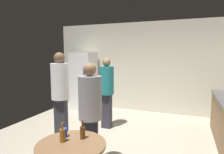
{
  "coord_description": "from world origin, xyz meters",
  "views": [
    {
      "loc": [
        1.4,
        -3.21,
        1.75
      ],
      "look_at": [
        -0.14,
        0.75,
        1.25
      ],
      "focal_mm": 31.23,
      "sensor_mm": 36.0,
      "label": 1
    }
  ],
  "objects_px": {
    "beer_bottle_amber": "(62,135)",
    "person_in_teal_shirt": "(107,88)",
    "foreground_table": "(71,152)",
    "plastic_cup_blue": "(64,133)",
    "person_in_gray_shirt": "(90,109)",
    "person_in_white_shirt": "(60,90)",
    "beer_bottle_brown": "(83,132)",
    "refrigerator": "(84,81)"
  },
  "relations": [
    {
      "from": "beer_bottle_amber",
      "to": "person_in_teal_shirt",
      "type": "bearing_deg",
      "value": 100.24
    },
    {
      "from": "foreground_table",
      "to": "plastic_cup_blue",
      "type": "bearing_deg",
      "value": 145.34
    },
    {
      "from": "foreground_table",
      "to": "person_in_gray_shirt",
      "type": "height_order",
      "value": "person_in_gray_shirt"
    },
    {
      "from": "plastic_cup_blue",
      "to": "person_in_white_shirt",
      "type": "xyz_separation_m",
      "value": [
        -0.9,
        1.17,
        0.26
      ]
    },
    {
      "from": "person_in_teal_shirt",
      "to": "person_in_white_shirt",
      "type": "xyz_separation_m",
      "value": [
        -0.54,
        -1.05,
        0.08
      ]
    },
    {
      "from": "foreground_table",
      "to": "beer_bottle_amber",
      "type": "xyz_separation_m",
      "value": [
        -0.12,
        0.0,
        0.19
      ]
    },
    {
      "from": "plastic_cup_blue",
      "to": "person_in_gray_shirt",
      "type": "relative_size",
      "value": 0.07
    },
    {
      "from": "plastic_cup_blue",
      "to": "person_in_gray_shirt",
      "type": "distance_m",
      "value": 0.57
    },
    {
      "from": "person_in_gray_shirt",
      "to": "person_in_white_shirt",
      "type": "height_order",
      "value": "person_in_white_shirt"
    },
    {
      "from": "beer_bottle_amber",
      "to": "person_in_white_shirt",
      "type": "bearing_deg",
      "value": 126.52
    },
    {
      "from": "beer_bottle_brown",
      "to": "plastic_cup_blue",
      "type": "xyz_separation_m",
      "value": [
        -0.24,
        -0.04,
        -0.03
      ]
    },
    {
      "from": "person_in_gray_shirt",
      "to": "person_in_teal_shirt",
      "type": "height_order",
      "value": "person_in_teal_shirt"
    },
    {
      "from": "beer_bottle_brown",
      "to": "person_in_gray_shirt",
      "type": "height_order",
      "value": "person_in_gray_shirt"
    },
    {
      "from": "plastic_cup_blue",
      "to": "person_in_teal_shirt",
      "type": "bearing_deg",
      "value": 99.27
    },
    {
      "from": "plastic_cup_blue",
      "to": "person_in_teal_shirt",
      "type": "distance_m",
      "value": 2.26
    },
    {
      "from": "foreground_table",
      "to": "person_in_gray_shirt",
      "type": "bearing_deg",
      "value": 98.47
    },
    {
      "from": "plastic_cup_blue",
      "to": "person_in_white_shirt",
      "type": "distance_m",
      "value": 1.5
    },
    {
      "from": "beer_bottle_amber",
      "to": "person_in_white_shirt",
      "type": "relative_size",
      "value": 0.13
    },
    {
      "from": "refrigerator",
      "to": "beer_bottle_brown",
      "type": "height_order",
      "value": "refrigerator"
    },
    {
      "from": "refrigerator",
      "to": "beer_bottle_brown",
      "type": "bearing_deg",
      "value": -60.82
    },
    {
      "from": "person_in_gray_shirt",
      "to": "person_in_white_shirt",
      "type": "xyz_separation_m",
      "value": [
        -0.98,
        0.63,
        0.1
      ]
    },
    {
      "from": "foreground_table",
      "to": "beer_bottle_amber",
      "type": "distance_m",
      "value": 0.22
    },
    {
      "from": "foreground_table",
      "to": "beer_bottle_brown",
      "type": "bearing_deg",
      "value": 71.56
    },
    {
      "from": "foreground_table",
      "to": "person_in_teal_shirt",
      "type": "xyz_separation_m",
      "value": [
        -0.54,
        2.35,
        0.34
      ]
    },
    {
      "from": "beer_bottle_brown",
      "to": "person_in_gray_shirt",
      "type": "relative_size",
      "value": 0.14
    },
    {
      "from": "person_in_gray_shirt",
      "to": "foreground_table",
      "type": "bearing_deg",
      "value": -13.19
    },
    {
      "from": "refrigerator",
      "to": "foreground_table",
      "type": "height_order",
      "value": "refrigerator"
    },
    {
      "from": "person_in_white_shirt",
      "to": "person_in_teal_shirt",
      "type": "bearing_deg",
      "value": 143.88
    },
    {
      "from": "refrigerator",
      "to": "person_in_white_shirt",
      "type": "xyz_separation_m",
      "value": [
        0.78,
        -2.3,
        0.15
      ]
    },
    {
      "from": "beer_bottle_amber",
      "to": "beer_bottle_brown",
      "type": "xyz_separation_m",
      "value": [
        0.18,
        0.16,
        0.0
      ]
    },
    {
      "from": "person_in_white_shirt",
      "to": "plastic_cup_blue",
      "type": "bearing_deg",
      "value": 28.3
    },
    {
      "from": "refrigerator",
      "to": "beer_bottle_amber",
      "type": "height_order",
      "value": "refrigerator"
    },
    {
      "from": "person_in_gray_shirt",
      "to": "person_in_white_shirt",
      "type": "bearing_deg",
      "value": -144.57
    },
    {
      "from": "refrigerator",
      "to": "beer_bottle_brown",
      "type": "distance_m",
      "value": 3.94
    },
    {
      "from": "refrigerator",
      "to": "person_in_teal_shirt",
      "type": "relative_size",
      "value": 1.09
    },
    {
      "from": "person_in_gray_shirt",
      "to": "person_in_teal_shirt",
      "type": "distance_m",
      "value": 1.74
    },
    {
      "from": "person_in_teal_shirt",
      "to": "person_in_white_shirt",
      "type": "relative_size",
      "value": 0.93
    },
    {
      "from": "plastic_cup_blue",
      "to": "foreground_table",
      "type": "bearing_deg",
      "value": -34.66
    },
    {
      "from": "plastic_cup_blue",
      "to": "person_in_teal_shirt",
      "type": "relative_size",
      "value": 0.07
    },
    {
      "from": "beer_bottle_brown",
      "to": "plastic_cup_blue",
      "type": "relative_size",
      "value": 2.09
    },
    {
      "from": "foreground_table",
      "to": "plastic_cup_blue",
      "type": "relative_size",
      "value": 7.27
    },
    {
      "from": "foreground_table",
      "to": "beer_bottle_brown",
      "type": "height_order",
      "value": "beer_bottle_brown"
    }
  ]
}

